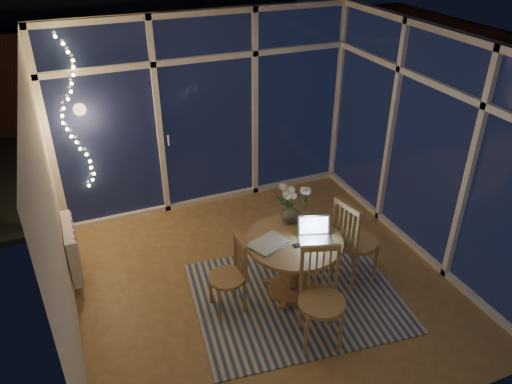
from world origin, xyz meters
TOP-DOWN VIEW (x-y plane):
  - floor at (0.00, 0.00)m, footprint 4.00×4.00m
  - ceiling at (0.00, 0.00)m, footprint 4.00×4.00m
  - wall_back at (0.00, 2.00)m, footprint 4.00×0.04m
  - wall_front at (0.00, -2.00)m, footprint 4.00×0.04m
  - wall_left at (-2.00, 0.00)m, footprint 0.04×4.00m
  - wall_right at (2.00, 0.00)m, footprint 0.04×4.00m
  - window_wall_back at (0.00, 1.96)m, footprint 4.00×0.10m
  - window_wall_right at (1.96, 0.00)m, footprint 0.10×4.00m
  - radiator at (-1.94, 0.90)m, footprint 0.10×0.70m
  - fairy_lights at (-1.65, 1.88)m, footprint 0.24×0.10m
  - garden_patio at (0.50, 5.00)m, footprint 12.00×6.00m
  - garden_fence at (0.00, 5.50)m, footprint 11.00×0.08m
  - garden_shrubs at (-0.80, 3.40)m, footprint 0.90×0.90m
  - rug at (0.20, -0.34)m, footprint 2.34×1.96m
  - dining_table at (0.20, -0.24)m, footprint 1.11×1.11m
  - chair_left at (-0.54, -0.22)m, footprint 0.41×0.41m
  - chair_right at (0.93, -0.29)m, footprint 0.57×0.57m
  - chair_front at (0.13, -0.97)m, footprint 0.59×0.59m
  - laptop at (0.39, -0.34)m, footprint 0.40×0.37m
  - flower_vase at (0.31, 0.09)m, footprint 0.22×0.22m
  - bowl at (0.54, -0.20)m, footprint 0.17×0.17m
  - newspapers at (-0.08, -0.19)m, footprint 0.38×0.31m
  - phone at (0.20, -0.34)m, footprint 0.12×0.06m

SIDE VIEW (x-z plane):
  - garden_patio at x=0.50m, z-range -0.11..-0.01m
  - floor at x=0.00m, z-range 0.00..0.00m
  - rug at x=0.20m, z-range 0.00..0.01m
  - dining_table at x=0.20m, z-range 0.00..0.69m
  - radiator at x=-1.94m, z-range 0.11..0.69m
  - chair_left at x=-0.54m, z-range 0.00..0.85m
  - garden_shrubs at x=-0.80m, z-range 0.00..0.90m
  - chair_front at x=0.13m, z-range 0.00..1.01m
  - chair_right at x=0.93m, z-range 0.00..1.05m
  - phone at x=0.20m, z-range 0.69..0.70m
  - newspapers at x=-0.08m, z-range 0.69..0.71m
  - bowl at x=0.54m, z-range 0.69..0.72m
  - flower_vase at x=0.31m, z-range 0.69..0.90m
  - laptop at x=0.39m, z-range 0.69..0.93m
  - garden_fence at x=0.00m, z-range 0.00..1.80m
  - wall_back at x=0.00m, z-range 0.00..2.60m
  - wall_front at x=0.00m, z-range 0.00..2.60m
  - wall_left at x=-2.00m, z-range 0.00..2.60m
  - wall_right at x=2.00m, z-range 0.00..2.60m
  - window_wall_back at x=0.00m, z-range 0.00..2.60m
  - window_wall_right at x=1.96m, z-range 0.00..2.60m
  - fairy_lights at x=-1.65m, z-range 0.60..2.45m
  - ceiling at x=0.00m, z-range 2.60..2.60m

